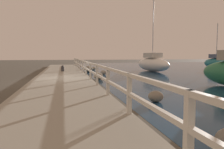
{
  "coord_description": "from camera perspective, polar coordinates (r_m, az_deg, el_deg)",
  "views": [
    {
      "loc": [
        0.08,
        -13.56,
        1.63
      ],
      "look_at": [
        2.32,
        -3.56,
        0.71
      ],
      "focal_mm": 35.0,
      "sensor_mm": 36.0,
      "label": 1
    }
  ],
  "objects": [
    {
      "name": "ground_plane",
      "position": [
        13.66,
        -12.86,
        -1.84
      ],
      "size": [
        120.0,
        120.0,
        0.0
      ],
      "primitive_type": "plane",
      "color": "#4C473D"
    },
    {
      "name": "dock_walkway",
      "position": [
        13.65,
        -12.87,
        -1.32
      ],
      "size": [
        3.35,
        36.0,
        0.25
      ],
      "color": "gray",
      "rests_on": "ground"
    },
    {
      "name": "railing",
      "position": [
        13.67,
        -6.31,
        2.04
      ],
      "size": [
        0.1,
        32.5,
        0.96
      ],
      "color": "silver",
      "rests_on": "dock_walkway"
    },
    {
      "name": "boulder_mid_strip",
      "position": [
        20.96,
        -6.14,
        1.46
      ],
      "size": [
        0.78,
        0.71,
        0.59
      ],
      "color": "slate",
      "rests_on": "ground"
    },
    {
      "name": "boulder_far_strip",
      "position": [
        7.73,
        11.36,
        -5.63
      ],
      "size": [
        0.53,
        0.48,
        0.4
      ],
      "color": "slate",
      "rests_on": "ground"
    },
    {
      "name": "boulder_upstream",
      "position": [
        14.5,
        -3.55,
        -0.42
      ],
      "size": [
        0.61,
        0.55,
        0.46
      ],
      "color": "gray",
      "rests_on": "ground"
    },
    {
      "name": "boulder_water_edge",
      "position": [
        23.74,
        -4.83,
        1.6
      ],
      "size": [
        0.46,
        0.41,
        0.35
      ],
      "color": "gray",
      "rests_on": "ground"
    },
    {
      "name": "boulder_downstream",
      "position": [
        17.99,
        -2.24,
        0.54
      ],
      "size": [
        0.5,
        0.45,
        0.37
      ],
      "color": "gray",
      "rests_on": "ground"
    },
    {
      "name": "mooring_bollard",
      "position": [
        18.88,
        -12.77,
        1.58
      ],
      "size": [
        0.26,
        0.26,
        0.51
      ],
      "color": "#333338",
      "rests_on": "dock_walkway"
    },
    {
      "name": "sailboat_white",
      "position": [
        22.05,
        10.53,
        2.8
      ],
      "size": [
        2.06,
        5.93,
        6.9
      ],
      "rotation": [
        0.0,
        0.0,
        0.08
      ],
      "color": "white",
      "rests_on": "water_surface"
    },
    {
      "name": "sailboat_teal",
      "position": [
        28.95,
        25.55,
        2.86
      ],
      "size": [
        1.4,
        3.93,
        5.38
      ],
      "rotation": [
        0.0,
        0.0,
        0.07
      ],
      "color": "#1E707A",
      "rests_on": "water_surface"
    }
  ]
}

